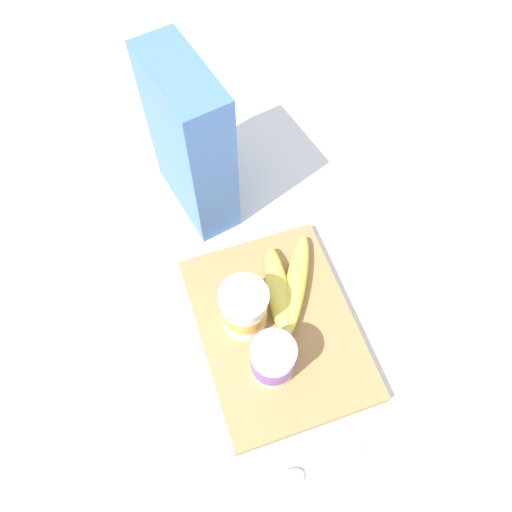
# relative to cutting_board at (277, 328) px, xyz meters

# --- Properties ---
(ground_plane) EXTENTS (2.40, 2.40, 0.00)m
(ground_plane) POSITION_rel_cutting_board_xyz_m (0.00, 0.00, -0.01)
(ground_plane) COLOR silver
(cutting_board) EXTENTS (0.32, 0.24, 0.02)m
(cutting_board) POSITION_rel_cutting_board_xyz_m (0.00, 0.00, 0.00)
(cutting_board) COLOR #A37A4C
(cutting_board) RESTS_ON ground_plane
(cereal_box) EXTENTS (0.20, 0.11, 0.29)m
(cereal_box) POSITION_rel_cutting_board_xyz_m (0.30, 0.05, 0.14)
(cereal_box) COLOR #4770B7
(cereal_box) RESTS_ON ground_plane
(yogurt_cup_front) EXTENTS (0.07, 0.07, 0.08)m
(yogurt_cup_front) POSITION_rel_cutting_board_xyz_m (-0.06, 0.03, 0.05)
(yogurt_cup_front) COLOR white
(yogurt_cup_front) RESTS_ON cutting_board
(yogurt_cup_back) EXTENTS (0.07, 0.07, 0.09)m
(yogurt_cup_back) POSITION_rel_cutting_board_xyz_m (0.02, 0.05, 0.06)
(yogurt_cup_back) COLOR white
(yogurt_cup_back) RESTS_ON cutting_board
(banana_bunch) EXTENTS (0.18, 0.12, 0.04)m
(banana_bunch) POSITION_rel_cutting_board_xyz_m (0.05, -0.03, 0.03)
(banana_bunch) COLOR #DED150
(banana_bunch) RESTS_ON cutting_board
(spoon) EXTENTS (0.02, 0.13, 0.01)m
(spoon) POSITION_rel_cutting_board_xyz_m (-0.21, 0.03, -0.01)
(spoon) COLOR silver
(spoon) RESTS_ON ground_plane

